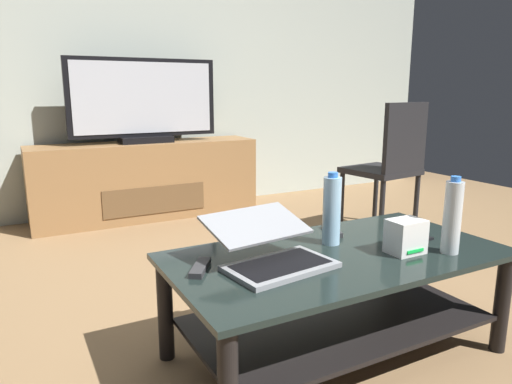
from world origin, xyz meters
The scene contains 13 objects.
ground_plane centered at (0.00, 0.00, 0.00)m, with size 7.68×7.68×0.00m, color olive.
back_wall centered at (0.00, 2.58, 1.40)m, with size 6.40×0.12×2.80m, color #A8B2A8.
coffee_table centered at (0.15, -0.15, 0.30)m, with size 1.29×0.67×0.43m.
media_cabinet centered at (0.06, 2.26, 0.31)m, with size 1.80×0.43×0.62m.
television centered at (0.06, 2.23, 0.94)m, with size 1.17×0.20×0.66m.
dining_chair centered at (1.47, 0.96, 0.53)m, with size 0.49×0.49×0.95m.
laptop centered at (-0.14, -0.13, 0.48)m, with size 0.42×0.41×0.16m.
router_box centered at (0.37, -0.27, 0.49)m, with size 0.13×0.10×0.13m.
water_bottle_near centered at (0.19, -0.05, 0.56)m, with size 0.07×0.07×0.29m.
water_bottle_far centered at (0.52, -0.35, 0.57)m, with size 0.07×0.07×0.30m.
cell_phone centered at (0.56, -0.14, 0.43)m, with size 0.07×0.14×0.01m, color black.
tv_remote centered at (0.28, 0.07, 0.44)m, with size 0.04×0.16×0.02m, color #2D2D30.
soundbar_remote centered at (-0.38, -0.07, 0.44)m, with size 0.04×0.16×0.02m, color #2D2D30.
Camera 1 is at (-0.93, -1.49, 1.03)m, focal length 32.78 mm.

